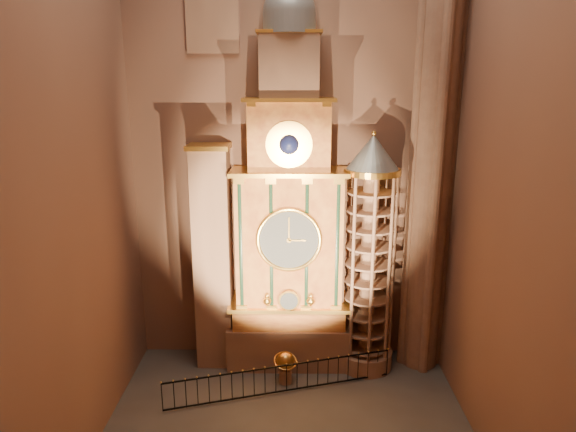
{
  "coord_description": "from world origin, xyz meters",
  "views": [
    {
      "loc": [
        0.14,
        -16.65,
        12.8
      ],
      "look_at": [
        -0.03,
        3.0,
        7.6
      ],
      "focal_mm": 32.0,
      "sensor_mm": 36.0,
      "label": 1
    }
  ],
  "objects_px": {
    "celestial_globe": "(285,364)",
    "iron_railing": "(281,379)",
    "astronomical_clock": "(289,225)",
    "portrait_tower": "(213,258)",
    "stair_turret": "(369,258)"
  },
  "relations": [
    {
      "from": "celestial_globe",
      "to": "iron_railing",
      "type": "height_order",
      "value": "celestial_globe"
    },
    {
      "from": "astronomical_clock",
      "to": "iron_railing",
      "type": "xyz_separation_m",
      "value": [
        -0.31,
        -2.58,
        -5.99
      ]
    },
    {
      "from": "iron_railing",
      "to": "celestial_globe",
      "type": "bearing_deg",
      "value": 78.9
    },
    {
      "from": "astronomical_clock",
      "to": "celestial_globe",
      "type": "xyz_separation_m",
      "value": [
        -0.15,
        -1.74,
        -5.8
      ]
    },
    {
      "from": "astronomical_clock",
      "to": "iron_railing",
      "type": "bearing_deg",
      "value": -96.9
    },
    {
      "from": "astronomical_clock",
      "to": "iron_railing",
      "type": "relative_size",
      "value": 1.78
    },
    {
      "from": "portrait_tower",
      "to": "iron_railing",
      "type": "height_order",
      "value": "portrait_tower"
    },
    {
      "from": "stair_turret",
      "to": "iron_railing",
      "type": "relative_size",
      "value": 1.15
    },
    {
      "from": "astronomical_clock",
      "to": "celestial_globe",
      "type": "height_order",
      "value": "astronomical_clock"
    },
    {
      "from": "portrait_tower",
      "to": "stair_turret",
      "type": "relative_size",
      "value": 0.94
    },
    {
      "from": "portrait_tower",
      "to": "celestial_globe",
      "type": "distance_m",
      "value": 5.65
    },
    {
      "from": "portrait_tower",
      "to": "iron_railing",
      "type": "distance_m",
      "value": 6.02
    },
    {
      "from": "portrait_tower",
      "to": "stair_turret",
      "type": "bearing_deg",
      "value": -2.33
    },
    {
      "from": "portrait_tower",
      "to": "celestial_globe",
      "type": "height_order",
      "value": "portrait_tower"
    },
    {
      "from": "astronomical_clock",
      "to": "stair_turret",
      "type": "xyz_separation_m",
      "value": [
        3.5,
        -0.26,
        -1.41
      ]
    }
  ]
}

